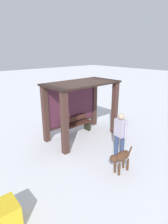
% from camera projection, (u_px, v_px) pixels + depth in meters
% --- Properties ---
extents(ground_plane, '(60.00, 60.00, 0.00)m').
position_uv_depth(ground_plane, '(82.00, 136.00, 7.99)').
color(ground_plane, white).
extents(bus_shelter, '(2.99, 1.59, 2.34)m').
position_uv_depth(bus_shelter, '(79.00, 101.00, 7.64)').
color(bus_shelter, '#432A23').
rests_on(bus_shelter, ground).
extents(bench_left_inside, '(1.47, 0.36, 0.76)m').
position_uv_depth(bench_left_inside, '(76.00, 126.00, 8.12)').
color(bench_left_inside, '#4A271E').
rests_on(bench_left_inside, ground).
extents(person_walking, '(0.31, 0.58, 1.56)m').
position_uv_depth(person_walking, '(120.00, 132.00, 6.26)').
color(person_walking, '#B1A9C0').
rests_on(person_walking, ground).
extents(dog, '(0.94, 0.30, 0.71)m').
position_uv_depth(dog, '(121.00, 157.00, 5.48)').
color(dog, '#503220').
rests_on(dog, ground).
extents(grit_bin, '(0.72, 0.59, 0.57)m').
position_uv_depth(grit_bin, '(1.00, 218.00, 3.74)').
color(grit_bin, yellow).
rests_on(grit_bin, ground).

